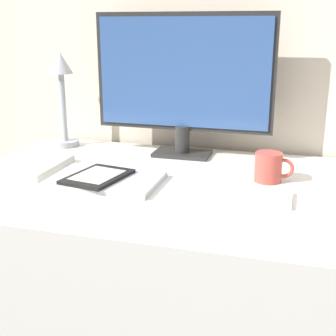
% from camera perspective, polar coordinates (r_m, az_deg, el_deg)
% --- Properties ---
extents(wall_back, '(3.60, 0.05, 2.40)m').
position_cam_1_polar(wall_back, '(1.63, 5.59, 18.19)').
color(wall_back, beige).
rests_on(wall_back, ground_plane).
extents(desk, '(1.24, 0.76, 0.75)m').
position_cam_1_polar(desk, '(1.45, 1.33, -15.99)').
color(desk, silver).
rests_on(desk, ground_plane).
extents(monitor, '(0.58, 0.11, 0.45)m').
position_cam_1_polar(monitor, '(1.51, 1.84, 10.75)').
color(monitor, '#262626').
rests_on(monitor, desk).
extents(keyboard, '(0.27, 0.12, 0.01)m').
position_cam_1_polar(keyboard, '(1.19, 8.28, -3.23)').
color(keyboard, silver).
rests_on(keyboard, desk).
extents(laptop, '(0.30, 0.20, 0.02)m').
position_cam_1_polar(laptop, '(1.29, -7.61, -1.48)').
color(laptop, '#A3A3A8').
rests_on(laptop, desk).
extents(ereader, '(0.16, 0.20, 0.01)m').
position_cam_1_polar(ereader, '(1.28, -8.59, -1.02)').
color(ereader, black).
rests_on(ereader, laptop).
extents(desk_lamp, '(0.10, 0.10, 0.33)m').
position_cam_1_polar(desk_lamp, '(1.68, -12.80, 9.50)').
color(desk_lamp, '#999EA8').
rests_on(desk_lamp, desk).
extents(notebook, '(0.19, 0.23, 0.02)m').
position_cam_1_polar(notebook, '(1.46, -16.56, 0.28)').
color(notebook, silver).
rests_on(notebook, desk).
extents(coffee_mug, '(0.11, 0.07, 0.08)m').
position_cam_1_polar(coffee_mug, '(1.31, 12.23, 0.11)').
color(coffee_mug, '#B7473D').
rests_on(coffee_mug, desk).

